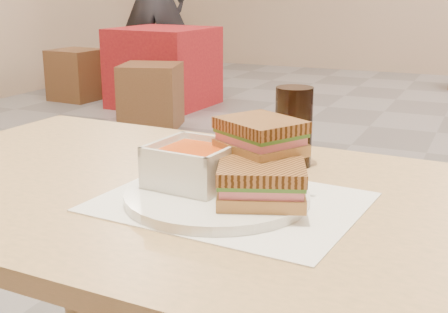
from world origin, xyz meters
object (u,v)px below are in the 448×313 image
at_px(panini_lower, 262,183).
at_px(bg_chair_0l, 77,75).
at_px(soup_bowl, 194,166).
at_px(bg_table_0, 164,67).
at_px(bg_chair_0r, 151,96).
at_px(plate, 217,196).
at_px(cola_glass, 294,127).
at_px(main_table, 197,254).

xyz_separation_m(panini_lower, bg_chair_0l, (-3.37, 3.89, -0.56)).
height_order(soup_bowl, bg_table_0, soup_bowl).
xyz_separation_m(panini_lower, bg_chair_0r, (-2.12, 3.19, -0.55)).
distance_m(plate, panini_lower, 0.09).
bearing_deg(bg_table_0, cola_glass, -56.92).
distance_m(plate, bg_table_0, 4.64).
bearing_deg(bg_chair_0l, panini_lower, -49.15).
bearing_deg(plate, main_table, 145.19).
relative_size(main_table, cola_glass, 8.45).
bearing_deg(soup_bowl, plate, -20.73).
bearing_deg(bg_chair_0r, bg_table_0, 113.19).
relative_size(panini_lower, bg_chair_0l, 0.33).
height_order(cola_glass, bg_chair_0l, cola_glass).
relative_size(soup_bowl, bg_chair_0r, 0.25).
distance_m(soup_bowl, panini_lower, 0.13).
bearing_deg(cola_glass, main_table, -116.42).
distance_m(plate, bg_chair_0r, 3.81).
bearing_deg(cola_glass, bg_chair_0l, 132.46).
bearing_deg(bg_chair_0r, main_table, -57.59).
bearing_deg(bg_table_0, bg_chair_0r, -66.81).
relative_size(plate, panini_lower, 1.84).
xyz_separation_m(main_table, bg_chair_0l, (-3.23, 3.84, -0.40)).
xyz_separation_m(soup_bowl, panini_lower, (0.13, -0.03, -0.00)).
height_order(bg_chair_0l, bg_chair_0r, bg_chair_0r).
distance_m(main_table, cola_glass, 0.29).
relative_size(main_table, soup_bowl, 9.09).
height_order(soup_bowl, bg_chair_0r, soup_bowl).
bearing_deg(bg_chair_0r, bg_chair_0l, 150.40).
distance_m(cola_glass, bg_chair_0l, 4.97).
bearing_deg(bg_chair_0r, plate, -57.19).
relative_size(bg_chair_0l, bg_chair_0r, 0.88).
bearing_deg(bg_table_0, main_table, -59.32).
distance_m(soup_bowl, cola_glass, 0.24).
bearing_deg(plate, soup_bowl, 159.27).
bearing_deg(panini_lower, soup_bowl, 165.42).
height_order(panini_lower, bg_chair_0l, panini_lower).
relative_size(main_table, plate, 4.32).
relative_size(plate, bg_chair_0l, 0.60).
height_order(plate, soup_bowl, soup_bowl).
xyz_separation_m(main_table, plate, (0.05, -0.04, 0.12)).
bearing_deg(soup_bowl, panini_lower, -14.58).
xyz_separation_m(bg_table_0, bg_chair_0l, (-0.91, -0.08, -0.11)).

